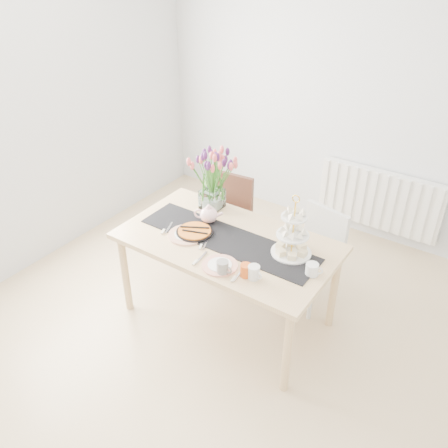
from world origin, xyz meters
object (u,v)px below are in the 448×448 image
Objects in this scene: cream_jug at (312,269)px; tart_tin at (195,232)px; radiator at (379,199)px; plate_left at (187,235)px; cake_stand at (292,240)px; plate_right at (220,265)px; chair_brown at (224,216)px; tulip_vase at (212,171)px; mug_white at (254,272)px; mug_grey at (222,267)px; mug_orange at (246,270)px; teapot at (209,215)px; chair_white at (316,249)px; dining_table at (227,248)px.

cream_jug is 0.31× the size of tart_tin.
cream_jug is 0.94m from tart_tin.
plate_left is at bearing -114.38° from radiator.
cake_stand is 0.79m from plate_left.
plate_right is at bearing -102.17° from radiator.
cream_jug is 0.98m from plate_left.
chair_brown is at bearing 152.43° from cake_stand.
tulip_vase is 0.56m from plate_left.
tart_tin is 2.92× the size of mug_white.
radiator is 2.85× the size of cake_stand.
tulip_vase is 6.21× the size of mug_grey.
radiator is at bearing 40.65° from mug_orange.
mug_grey is (0.45, -0.47, -0.02)m from teapot.
cake_stand is 0.75m from tart_tin.
chair_brown is at bearing 105.17° from tart_tin.
tart_tin is 0.52m from mug_grey.
teapot is at bearing 161.76° from cream_jug.
radiator is 5.36× the size of teapot.
chair_brown is at bearing 89.05° from mug_orange.
plate_left is at bearing -162.94° from cake_stand.
mug_white is at bearing -17.35° from tart_tin.
tulip_vase is 1.43× the size of cake_stand.
plate_left reaches higher than plate_right.
mug_white is 1.06× the size of mug_orange.
teapot is (-0.84, -1.67, 0.37)m from radiator.
radiator is at bearing 83.79° from cream_jug.
mug_grey is (-0.25, -0.99, 0.33)m from chair_white.
chair_white is 3.29× the size of plate_right.
mug_white is at bearing -32.91° from mug_orange.
radiator is 1.58m from chair_brown.
cream_jug is at bearing -6.42° from mug_orange.
teapot is at bearing -75.14° from chair_brown.
cream_jug reaches higher than plate_right.
plate_left is (-0.62, 0.16, -0.04)m from mug_orange.
teapot is 0.96m from cream_jug.
mug_orange is (-0.06, -0.01, -0.00)m from mug_white.
chair_brown is 0.87m from chair_white.
dining_table is 0.32m from teapot.
chair_white reaches higher than plate_right.
cake_stand is 0.53m from plate_right.
mug_grey reaches higher than radiator.
plate_left is at bearing -178.69° from mug_white.
tulip_vase is 0.97m from mug_orange.
chair_brown is 3.99× the size of teapot.
mug_white reaches higher than plate_left.
radiator is at bearing 65.62° from plate_left.
radiator is at bearing 86.09° from cake_stand.
chair_brown is 1.10× the size of chair_white.
plate_right reaches higher than radiator.
mug_white is (-0.19, -2.06, 0.35)m from radiator.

